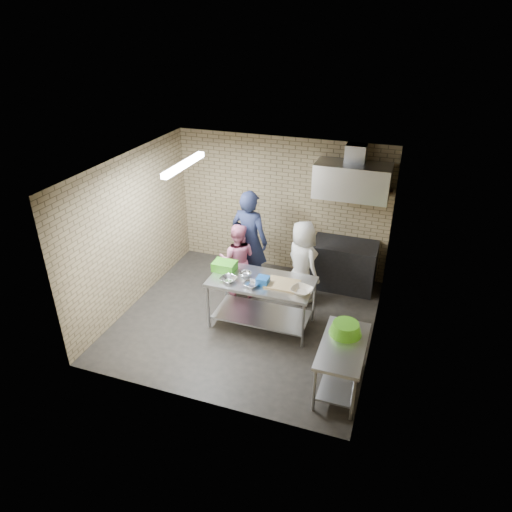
% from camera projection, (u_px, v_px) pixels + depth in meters
% --- Properties ---
extents(floor, '(4.20, 4.20, 0.00)m').
position_uv_depth(floor, '(247.00, 319.00, 8.04)').
color(floor, black).
rests_on(floor, ground).
extents(ceiling, '(4.20, 4.20, 0.00)m').
position_uv_depth(ceiling, '(245.00, 167.00, 6.77)').
color(ceiling, black).
rests_on(ceiling, ground).
extents(back_wall, '(4.20, 0.06, 2.70)m').
position_uv_depth(back_wall, '(281.00, 206.00, 9.07)').
color(back_wall, '#94825D').
rests_on(back_wall, ground).
extents(front_wall, '(4.20, 0.06, 2.70)m').
position_uv_depth(front_wall, '(190.00, 319.00, 5.74)').
color(front_wall, '#94825D').
rests_on(front_wall, ground).
extents(left_wall, '(0.06, 4.00, 2.70)m').
position_uv_depth(left_wall, '(132.00, 231.00, 8.02)').
color(left_wall, '#94825D').
rests_on(left_wall, ground).
extents(right_wall, '(0.06, 4.00, 2.70)m').
position_uv_depth(right_wall, '(380.00, 271.00, 6.79)').
color(right_wall, '#94825D').
rests_on(right_wall, ground).
extents(prep_table, '(1.71, 0.85, 0.85)m').
position_uv_depth(prep_table, '(262.00, 302.00, 7.72)').
color(prep_table, silver).
rests_on(prep_table, floor).
extents(side_counter, '(0.60, 1.20, 0.75)m').
position_uv_depth(side_counter, '(341.00, 366.00, 6.42)').
color(side_counter, silver).
rests_on(side_counter, floor).
extents(stove, '(1.20, 0.70, 0.90)m').
position_uv_depth(stove, '(343.00, 265.00, 8.81)').
color(stove, black).
rests_on(stove, floor).
extents(range_hood, '(1.30, 0.60, 0.60)m').
position_uv_depth(range_hood, '(352.00, 181.00, 8.08)').
color(range_hood, silver).
rests_on(range_hood, back_wall).
extents(hood_duct, '(0.35, 0.30, 0.30)m').
position_uv_depth(hood_duct, '(356.00, 153.00, 7.99)').
color(hood_duct, '#A5A8AD').
rests_on(hood_duct, back_wall).
extents(wall_shelf, '(0.80, 0.20, 0.04)m').
position_uv_depth(wall_shelf, '(370.00, 189.00, 8.23)').
color(wall_shelf, '#3F2B19').
rests_on(wall_shelf, back_wall).
extents(fluorescent_fixture, '(0.10, 1.25, 0.08)m').
position_uv_depth(fluorescent_fixture, '(184.00, 165.00, 7.09)').
color(fluorescent_fixture, white).
rests_on(fluorescent_fixture, ceiling).
extents(green_crate, '(0.38, 0.28, 0.15)m').
position_uv_depth(green_crate, '(225.00, 266.00, 7.79)').
color(green_crate, '#379B1C').
rests_on(green_crate, prep_table).
extents(blue_tub, '(0.19, 0.19, 0.12)m').
position_uv_depth(blue_tub, '(263.00, 281.00, 7.40)').
color(blue_tub, '#1755AD').
rests_on(blue_tub, prep_table).
extents(cutting_board, '(0.52, 0.40, 0.03)m').
position_uv_depth(cutting_board, '(282.00, 284.00, 7.40)').
color(cutting_board, tan).
rests_on(cutting_board, prep_table).
extents(mixing_bowl_a, '(0.33, 0.33, 0.07)m').
position_uv_depth(mixing_bowl_a, '(229.00, 279.00, 7.49)').
color(mixing_bowl_a, silver).
rests_on(mixing_bowl_a, prep_table).
extents(mixing_bowl_b, '(0.25, 0.25, 0.06)m').
position_uv_depth(mixing_bowl_b, '(246.00, 274.00, 7.64)').
color(mixing_bowl_b, silver).
rests_on(mixing_bowl_b, prep_table).
extents(mixing_bowl_c, '(0.30, 0.30, 0.06)m').
position_uv_depth(mixing_bowl_c, '(251.00, 284.00, 7.36)').
color(mixing_bowl_c, silver).
rests_on(mixing_bowl_c, prep_table).
extents(ceramic_bowl, '(0.40, 0.40, 0.08)m').
position_uv_depth(ceramic_bowl, '(302.00, 291.00, 7.18)').
color(ceramic_bowl, beige).
rests_on(ceramic_bowl, prep_table).
extents(green_basin, '(0.46, 0.46, 0.17)m').
position_uv_depth(green_basin, '(346.00, 328.00, 6.42)').
color(green_basin, '#59C626').
rests_on(green_basin, side_counter).
extents(bottle_green, '(0.06, 0.06, 0.15)m').
position_uv_depth(bottle_green, '(379.00, 185.00, 8.15)').
color(bottle_green, green).
rests_on(bottle_green, wall_shelf).
extents(man_navy, '(0.77, 0.57, 1.95)m').
position_uv_depth(man_navy, '(250.00, 241.00, 8.53)').
color(man_navy, black).
rests_on(man_navy, floor).
extents(woman_pink, '(0.78, 0.67, 1.41)m').
position_uv_depth(woman_pink, '(238.00, 260.00, 8.46)').
color(woman_pink, pink).
rests_on(woman_pink, floor).
extents(woman_white, '(0.90, 0.86, 1.55)m').
position_uv_depth(woman_white, '(302.00, 262.00, 8.23)').
color(woman_white, white).
rests_on(woman_white, floor).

